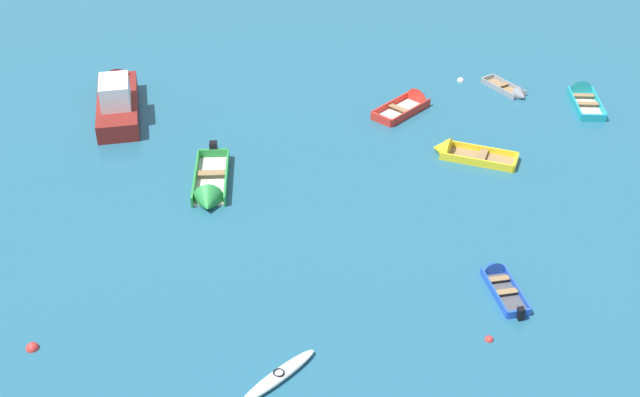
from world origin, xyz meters
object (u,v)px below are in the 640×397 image
at_px(kayak_white_far_back, 279,376).
at_px(mooring_buoy_near_foreground, 33,348).
at_px(rowboat_grey_distant_center, 513,92).
at_px(mooring_buoy_outer_edge, 461,81).
at_px(rowboat_blue_cluster_inner, 498,279).
at_px(mooring_buoy_midfield, 489,340).
at_px(rowboat_green_near_left, 210,191).
at_px(rowboat_turquoise_outer_right, 582,95).
at_px(rowboat_yellow_back_row_right, 456,152).
at_px(rowboat_red_near_camera, 412,103).
at_px(motor_launch_maroon_center, 117,98).

relative_size(kayak_white_far_back, mooring_buoy_near_foreground, 6.68).
xyz_separation_m(rowboat_grey_distant_center, mooring_buoy_outer_edge, (-2.75, 1.21, -0.13)).
xyz_separation_m(rowboat_blue_cluster_inner, mooring_buoy_outer_edge, (-1.81, 16.89, -0.14)).
xyz_separation_m(rowboat_blue_cluster_inner, rowboat_grey_distant_center, (0.94, 15.67, -0.01)).
bearing_deg(mooring_buoy_midfield, rowboat_grey_distant_center, 86.17).
relative_size(rowboat_green_near_left, rowboat_turquoise_outer_right, 1.29).
distance_m(rowboat_yellow_back_row_right, rowboat_turquoise_outer_right, 9.40).
bearing_deg(mooring_buoy_midfield, rowboat_blue_cluster_inner, 84.27).
xyz_separation_m(rowboat_green_near_left, mooring_buoy_outer_edge, (10.20, 13.12, -0.22)).
height_order(rowboat_red_near_camera, rowboat_green_near_left, rowboat_green_near_left).
bearing_deg(rowboat_green_near_left, rowboat_turquoise_outer_right, 36.44).
xyz_separation_m(motor_launch_maroon_center, rowboat_green_near_left, (6.73, -6.75, -0.47)).
bearing_deg(mooring_buoy_near_foreground, rowboat_blue_cluster_inner, 21.87).
relative_size(rowboat_grey_distant_center, mooring_buoy_midfield, 8.94).
height_order(mooring_buoy_outer_edge, mooring_buoy_midfield, mooring_buoy_outer_edge).
height_order(kayak_white_far_back, rowboat_turquoise_outer_right, rowboat_turquoise_outer_right).
xyz_separation_m(rowboat_turquoise_outer_right, mooring_buoy_midfield, (-4.76, -19.03, -0.17)).
bearing_deg(rowboat_turquoise_outer_right, rowboat_green_near_left, -143.56).
distance_m(kayak_white_far_back, mooring_buoy_midfield, 7.19).
height_order(kayak_white_far_back, mooring_buoy_near_foreground, kayak_white_far_back).
height_order(mooring_buoy_near_foreground, mooring_buoy_midfield, mooring_buoy_near_foreground).
relative_size(rowboat_blue_cluster_inner, mooring_buoy_midfield, 10.27).
relative_size(rowboat_red_near_camera, rowboat_green_near_left, 0.75).
xyz_separation_m(motor_launch_maroon_center, rowboat_blue_cluster_inner, (18.74, -10.52, -0.55)).
xyz_separation_m(rowboat_grey_distant_center, mooring_buoy_midfield, (-1.26, -18.79, -0.13)).
bearing_deg(rowboat_grey_distant_center, mooring_buoy_midfield, -93.83).
relative_size(rowboat_yellow_back_row_right, mooring_buoy_near_foreground, 9.29).
relative_size(rowboat_yellow_back_row_right, rowboat_red_near_camera, 1.08).
xyz_separation_m(rowboat_yellow_back_row_right, rowboat_green_near_left, (-10.18, -5.14, 0.06)).
height_order(rowboat_green_near_left, mooring_buoy_outer_edge, rowboat_green_near_left).
bearing_deg(rowboat_turquoise_outer_right, rowboat_blue_cluster_inner, -105.60).
xyz_separation_m(mooring_buoy_outer_edge, mooring_buoy_midfield, (1.49, -20.01, 0.00)).
relative_size(rowboat_green_near_left, mooring_buoy_outer_edge, 13.51).
xyz_separation_m(rowboat_red_near_camera, mooring_buoy_near_foreground, (-11.05, -19.60, -0.19)).
bearing_deg(motor_launch_maroon_center, rowboat_red_near_camera, 11.56).
xyz_separation_m(rowboat_red_near_camera, rowboat_blue_cluster_inner, (4.16, -13.50, -0.04)).
bearing_deg(mooring_buoy_midfield, rowboat_yellow_back_row_right, 97.18).
height_order(rowboat_blue_cluster_inner, mooring_buoy_midfield, rowboat_blue_cluster_inner).
bearing_deg(mooring_buoy_near_foreground, rowboat_turquoise_outer_right, 48.25).
xyz_separation_m(rowboat_green_near_left, mooring_buoy_near_foreground, (-3.20, -9.87, -0.22)).
distance_m(rowboat_red_near_camera, rowboat_turquoise_outer_right, 8.93).
relative_size(rowboat_turquoise_outer_right, mooring_buoy_near_foreground, 8.84).
height_order(rowboat_yellow_back_row_right, mooring_buoy_midfield, rowboat_yellow_back_row_right).
bearing_deg(rowboat_red_near_camera, motor_launch_maroon_center, -168.44).
bearing_deg(motor_launch_maroon_center, mooring_buoy_midfield, -36.50).
bearing_deg(kayak_white_far_back, rowboat_blue_cluster_inner, 41.29).
height_order(rowboat_turquoise_outer_right, mooring_buoy_outer_edge, rowboat_turquoise_outer_right).
xyz_separation_m(kayak_white_far_back, rowboat_blue_cluster_inner, (6.88, 6.04, 0.00)).
bearing_deg(rowboat_blue_cluster_inner, rowboat_green_near_left, 162.59).
bearing_deg(mooring_buoy_near_foreground, mooring_buoy_midfield, 11.34).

